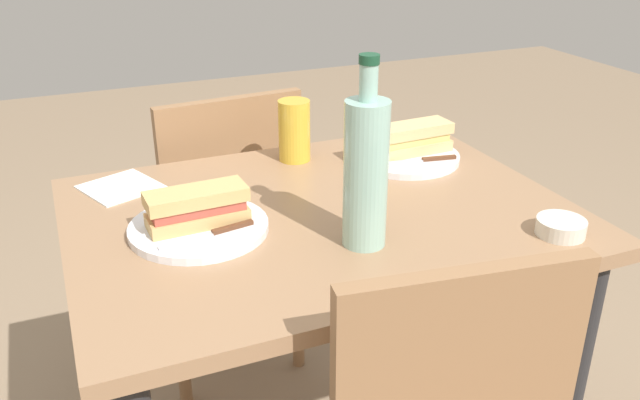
# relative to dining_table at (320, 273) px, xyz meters

# --- Properties ---
(dining_table) EXTENTS (0.96, 0.72, 0.77)m
(dining_table) POSITION_rel_dining_table_xyz_m (0.00, 0.00, 0.00)
(dining_table) COLOR #997251
(dining_table) RESTS_ON ground
(chair_near) EXTENTS (0.43, 0.43, 0.88)m
(chair_near) POSITION_rel_dining_table_xyz_m (0.06, -0.56, -0.12)
(chair_near) COLOR #936B47
(chair_near) RESTS_ON ground
(plate_near) EXTENTS (0.25, 0.25, 0.01)m
(plate_near) POSITION_rel_dining_table_xyz_m (-0.28, -0.17, 0.15)
(plate_near) COLOR white
(plate_near) RESTS_ON dining_table
(baguette_sandwich_near) EXTENTS (0.23, 0.08, 0.07)m
(baguette_sandwich_near) POSITION_rel_dining_table_xyz_m (-0.28, -0.17, 0.19)
(baguette_sandwich_near) COLOR #DBB77A
(baguette_sandwich_near) RESTS_ON plate_near
(knife_near) EXTENTS (0.18, 0.04, 0.01)m
(knife_near) POSITION_rel_dining_table_xyz_m (-0.30, -0.11, 0.16)
(knife_near) COLOR silver
(knife_near) RESTS_ON plate_near
(plate_far) EXTENTS (0.25, 0.25, 0.01)m
(plate_far) POSITION_rel_dining_table_xyz_m (0.24, -0.00, 0.15)
(plate_far) COLOR white
(plate_far) RESTS_ON dining_table
(baguette_sandwich_far) EXTENTS (0.18, 0.08, 0.07)m
(baguette_sandwich_far) POSITION_rel_dining_table_xyz_m (0.24, -0.00, 0.19)
(baguette_sandwich_far) COLOR tan
(baguette_sandwich_far) RESTS_ON plate_far
(knife_far) EXTENTS (0.18, 0.04, 0.01)m
(knife_far) POSITION_rel_dining_table_xyz_m (0.23, 0.05, 0.16)
(knife_far) COLOR silver
(knife_far) RESTS_ON plate_far
(water_bottle) EXTENTS (0.08, 0.08, 0.33)m
(water_bottle) POSITION_rel_dining_table_xyz_m (-0.02, 0.16, 0.28)
(water_bottle) COLOR #99C6B7
(water_bottle) RESTS_ON dining_table
(beer_glass) EXTENTS (0.07, 0.07, 0.14)m
(beer_glass) POSITION_rel_dining_table_xyz_m (-0.05, -0.27, 0.22)
(beer_glass) COLOR gold
(beer_glass) RESTS_ON dining_table
(olive_bowl) EXTENTS (0.09, 0.09, 0.03)m
(olive_bowl) POSITION_rel_dining_table_xyz_m (-0.36, 0.27, 0.16)
(olive_bowl) COLOR silver
(olive_bowl) RESTS_ON dining_table
(paper_napkin) EXTENTS (0.18, 0.18, 0.00)m
(paper_napkin) POSITION_rel_dining_table_xyz_m (0.35, -0.26, 0.15)
(paper_napkin) COLOR white
(paper_napkin) RESTS_ON dining_table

